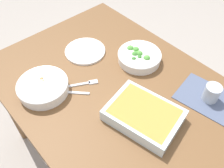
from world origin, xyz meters
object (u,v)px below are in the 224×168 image
stew_bowl (43,87)px  baking_dish (144,115)px  drink_cup (211,94)px  broccoli_bowl (139,56)px  side_plate (85,51)px  spoon_by_stew (66,92)px  fork_on_table (83,84)px  spoon_by_broccoli (132,62)px

stew_bowl → baking_dish: bearing=-150.8°
drink_cup → broccoli_bowl: bearing=8.0°
side_plate → spoon_by_stew: bearing=124.6°
side_plate → drink_cup: bearing=-160.7°
broccoli_bowl → fork_on_table: (0.06, 0.32, -0.03)m
drink_cup → fork_on_table: size_ratio=0.52×
spoon_by_stew → fork_on_table: spoon_by_stew is taller
side_plate → fork_on_table: bearing=139.5°
baking_dish → drink_cup: (-0.13, -0.31, 0.00)m
broccoli_bowl → fork_on_table: broccoli_bowl is taller
baking_dish → spoon_by_broccoli: (0.28, -0.21, -0.03)m
spoon_by_stew → spoon_by_broccoli: bearing=-99.6°
baking_dish → drink_cup: size_ratio=4.01×
broccoli_bowl → stew_bowl: bearing=72.7°
baking_dish → spoon_by_broccoli: 0.35m
broccoli_bowl → side_plate: (0.25, 0.17, -0.02)m
broccoli_bowl → baking_dish: bearing=137.0°
stew_bowl → side_plate: (0.10, -0.32, -0.03)m
broccoli_bowl → spoon_by_stew: size_ratio=1.63×
drink_cup → spoon_by_stew: bearing=44.9°
baking_dish → drink_cup: bearing=-112.4°
side_plate → spoon_by_broccoli: (-0.23, -0.13, -0.00)m
stew_bowl → drink_cup: 0.77m
spoon_by_stew → baking_dish: bearing=-154.7°
broccoli_bowl → baking_dish: 0.37m
side_plate → spoon_by_broccoli: bearing=-151.1°
spoon_by_broccoli → baking_dish: bearing=143.3°
baking_dish → side_plate: bearing=-9.1°
broccoli_bowl → drink_cup: size_ratio=2.68×
side_plate → baking_dish: bearing=170.9°
baking_dish → spoon_by_stew: baking_dish is taller
baking_dish → stew_bowl: bearing=29.2°
stew_bowl → broccoli_bowl: (-0.15, -0.48, -0.00)m
broccoli_bowl → spoon_by_stew: (0.08, 0.41, -0.03)m
drink_cup → spoon_by_broccoli: 0.42m
baking_dish → fork_on_table: size_ratio=2.07×
spoon_by_stew → side_plate: bearing=-55.4°
stew_bowl → spoon_by_stew: 0.11m
baking_dish → side_plate: 0.52m
side_plate → spoon_by_broccoli: size_ratio=1.28×
stew_bowl → side_plate: size_ratio=1.08×
broccoli_bowl → drink_cup: 0.40m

